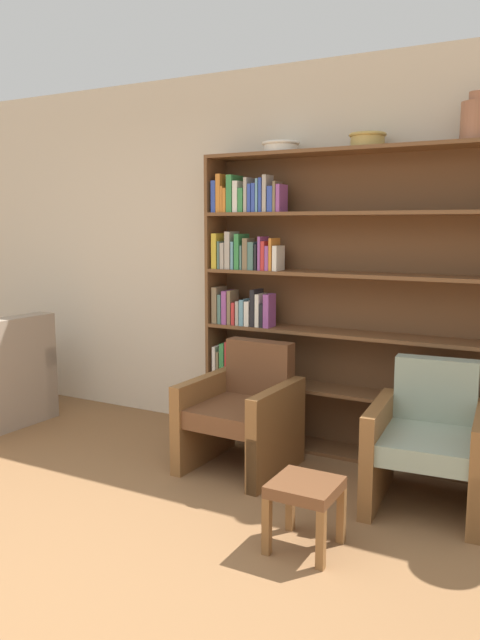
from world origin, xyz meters
name	(u,v)px	position (x,y,z in m)	size (l,w,h in m)	color
ground_plane	(19,630)	(0.00, 0.00, 0.00)	(24.00, 24.00, 0.00)	brown
wall_back	(294,257)	(0.00, 2.70, 1.38)	(12.00, 0.06, 2.75)	beige
bookshelf	(328,305)	(0.34, 2.53, 1.05)	(2.31, 0.30, 2.11)	brown
bowl_terracotta	(281,146)	(-0.03, 2.51, 2.15)	(0.26, 0.26, 0.07)	silver
bowl_cream	(368,139)	(0.59, 2.51, 2.16)	(0.25, 0.25, 0.09)	tan
vase_tall	(477,120)	(1.26, 2.51, 2.24)	(0.19, 0.19, 0.29)	#A36647
armchair_leather	(243,412)	(-0.03, 1.96, 0.37)	(0.66, 0.70, 0.82)	brown
armchair_cushioned	(429,443)	(1.19, 1.96, 0.37)	(0.70, 0.73, 0.82)	brown
footstool	(305,495)	(0.76, 1.15, 0.28)	(0.32, 0.32, 0.35)	brown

